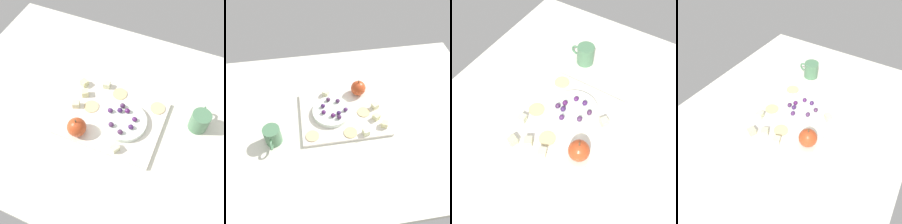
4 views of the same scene
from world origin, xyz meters
TOP-DOWN VIEW (x-y plane):
  - table at (0.00, 0.00)cm, footprint 123.63×89.88cm
  - platter at (2.54, -1.98)cm, footprint 36.67×27.95cm
  - serving_dish at (7.71, -2.66)cm, footprint 16.14×16.14cm
  - apple_whole at (-5.80, -12.40)cm, footprint 6.68×6.68cm
  - apple_stem at (-5.80, -12.40)cm, footprint 0.50×0.50cm
  - cheese_cube_0 at (-10.42, 3.19)cm, footprint 3.42×3.42cm
  - cheese_cube_1 at (-4.47, 10.04)cm, footprint 2.91×2.91cm
  - cheese_cube_2 at (-11.25, -2.72)cm, footprint 3.24×3.24cm
  - cheese_cube_3 at (8.74, -13.58)cm, footprint 3.46×3.46cm
  - cheese_cube_4 at (-12.85, 7.43)cm, footprint 3.26×3.26cm
  - cracker_0 at (-5.92, -0.91)cm, footprint 5.39×5.39cm
  - cracker_1 at (16.89, 7.97)cm, footprint 5.39×5.39cm
  - cracker_2 at (1.58, 8.67)cm, footprint 5.39×5.39cm
  - grape_0 at (7.56, 0.84)cm, footprint 1.96×1.76cm
  - grape_1 at (5.02, -0.30)cm, footprint 1.96×1.76cm
  - grape_2 at (1.90, -1.39)cm, footprint 1.96×1.76cm
  - grape_3 at (8.38, -8.12)cm, footprint 1.96×1.76cm
  - grape_4 at (11.16, -1.45)cm, footprint 1.96×1.76cm
  - grape_5 at (5.17, 2.21)cm, footprint 1.96×1.76cm
  - grape_6 at (4.46, -6.65)cm, footprint 1.96×1.76cm
  - grape_7 at (11.04, -4.88)cm, footprint 1.96×1.76cm
  - cup at (32.17, 6.96)cm, footprint 6.63×9.84cm

SIDE VIEW (x-z plane):
  - table at x=0.00cm, z-range 0.00..3.01cm
  - platter at x=2.54cm, z-range 3.01..4.37cm
  - cracker_0 at x=-5.92cm, z-range 4.37..4.77cm
  - cracker_1 at x=16.89cm, z-range 4.37..4.77cm
  - cracker_2 at x=1.58cm, z-range 4.37..4.77cm
  - serving_dish at x=7.71cm, z-range 4.37..6.37cm
  - cheese_cube_0 at x=-10.42cm, z-range 4.37..6.87cm
  - cheese_cube_1 at x=-4.47cm, z-range 4.37..6.87cm
  - cheese_cube_2 at x=-11.25cm, z-range 4.37..6.87cm
  - cheese_cube_3 at x=8.74cm, z-range 4.37..6.87cm
  - cheese_cube_4 at x=-12.85cm, z-range 4.37..6.87cm
  - cup at x=32.17cm, z-range 3.01..10.73cm
  - grape_4 at x=11.16cm, z-range 6.37..7.96cm
  - grape_0 at x=7.56cm, z-range 6.37..8.13cm
  - grape_2 at x=1.90cm, z-range 6.37..8.14cm
  - grape_7 at x=11.04cm, z-range 6.37..8.16cm
  - grape_1 at x=5.02cm, z-range 6.37..8.16cm
  - grape_3 at x=8.38cm, z-range 6.37..8.17cm
  - grape_5 at x=5.17cm, z-range 6.37..8.21cm
  - grape_6 at x=4.46cm, z-range 6.37..8.22cm
  - apple_whole at x=-5.80cm, z-range 4.37..11.05cm
  - apple_stem at x=-5.80cm, z-range 11.05..12.25cm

